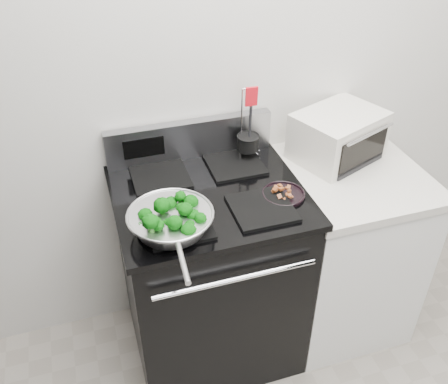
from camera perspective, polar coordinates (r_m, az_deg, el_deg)
name	(u,v)px	position (r m, az deg, el deg)	size (l,w,h in m)	color
back_wall	(252,63)	(2.25, 3.18, 14.49)	(4.00, 0.02, 2.70)	silver
gas_range	(210,272)	(2.37, -1.57, -9.16)	(0.79, 0.69, 1.13)	black
counter	(341,247)	(2.61, 13.17, -6.18)	(0.62, 0.68, 0.92)	white
skillet	(171,220)	(1.86, -6.11, -3.20)	(0.33, 0.52, 0.07)	silver
broccoli_pile	(170,216)	(1.85, -6.15, -2.70)	(0.26, 0.26, 0.09)	black
bacon_plate	(284,192)	(2.06, 6.82, -0.02)	(0.18, 0.18, 0.04)	black
utensil_holder	(248,146)	(2.27, 2.74, 5.25)	(0.12, 0.12, 0.36)	silver
toaster_oven	(338,136)	(2.37, 12.89, 6.29)	(0.47, 0.42, 0.22)	beige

